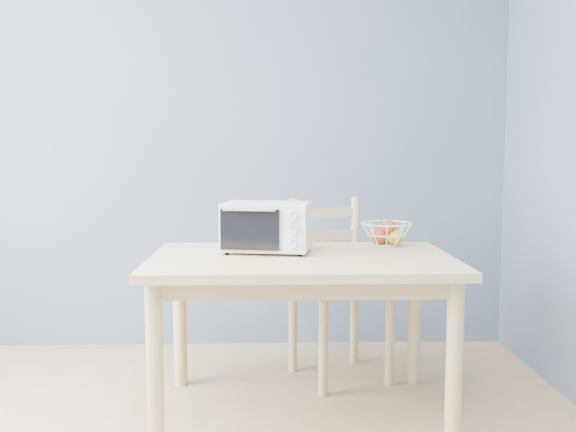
{
  "coord_description": "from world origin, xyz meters",
  "views": [
    {
      "loc": [
        0.51,
        -1.79,
        1.23
      ],
      "look_at": [
        0.6,
        1.22,
        0.93
      ],
      "focal_mm": 40.0,
      "sensor_mm": 36.0,
      "label": 1
    }
  ],
  "objects_px": {
    "dining_table": "(301,277)",
    "toaster_oven": "(264,226)",
    "fruit_basket": "(387,233)",
    "dining_chair": "(336,290)"
  },
  "relations": [
    {
      "from": "dining_table",
      "to": "toaster_oven",
      "type": "distance_m",
      "value": 0.31
    },
    {
      "from": "toaster_oven",
      "to": "dining_table",
      "type": "bearing_deg",
      "value": -24.75
    },
    {
      "from": "toaster_oven",
      "to": "fruit_basket",
      "type": "xyz_separation_m",
      "value": [
        0.63,
        0.18,
        -0.06
      ]
    },
    {
      "from": "toaster_oven",
      "to": "fruit_basket",
      "type": "bearing_deg",
      "value": 26.28
    },
    {
      "from": "fruit_basket",
      "to": "dining_table",
      "type": "bearing_deg",
      "value": -146.04
    },
    {
      "from": "dining_table",
      "to": "fruit_basket",
      "type": "relative_size",
      "value": 4.62
    },
    {
      "from": "dining_table",
      "to": "fruit_basket",
      "type": "xyz_separation_m",
      "value": [
        0.45,
        0.31,
        0.17
      ]
    },
    {
      "from": "fruit_basket",
      "to": "dining_chair",
      "type": "bearing_deg",
      "value": 140.49
    },
    {
      "from": "dining_table",
      "to": "dining_chair",
      "type": "distance_m",
      "value": 0.57
    },
    {
      "from": "toaster_oven",
      "to": "fruit_basket",
      "type": "height_order",
      "value": "toaster_oven"
    }
  ]
}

